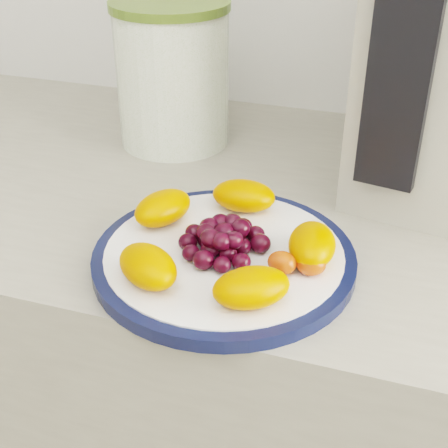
% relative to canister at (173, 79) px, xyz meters
% --- Properties ---
extents(counter, '(3.50, 0.60, 0.90)m').
position_rel_canister_xyz_m(counter, '(0.19, -0.11, -0.55)').
color(counter, gray).
rests_on(counter, floor).
extents(cabinet_face, '(3.48, 0.58, 0.84)m').
position_rel_canister_xyz_m(cabinet_face, '(0.19, -0.11, -0.58)').
color(cabinet_face, '#786149').
rests_on(cabinet_face, floor).
extents(plate_rim, '(0.28, 0.28, 0.01)m').
position_rel_canister_xyz_m(plate_rim, '(0.17, -0.29, -0.09)').
color(plate_rim, '#0B1333').
rests_on(plate_rim, counter).
extents(plate_face, '(0.25, 0.25, 0.02)m').
position_rel_canister_xyz_m(plate_face, '(0.17, -0.29, -0.09)').
color(plate_face, white).
rests_on(plate_face, counter).
extents(canister, '(0.19, 0.19, 0.19)m').
position_rel_canister_xyz_m(canister, '(0.00, 0.00, 0.00)').
color(canister, '#486D10').
rests_on(canister, counter).
extents(canister_lid, '(0.20, 0.20, 0.01)m').
position_rel_canister_xyz_m(canister_lid, '(0.00, 0.00, 0.10)').
color(canister_lid, '#536A25').
rests_on(canister_lid, canister).
extents(appliance_panel, '(0.07, 0.03, 0.29)m').
position_rel_canister_xyz_m(appliance_panel, '(0.32, -0.15, 0.10)').
color(appliance_panel, black).
rests_on(appliance_panel, appliance_body).
extents(fruit_plate, '(0.24, 0.23, 0.04)m').
position_rel_canister_xyz_m(fruit_plate, '(0.17, -0.29, -0.06)').
color(fruit_plate, '#D45F00').
rests_on(fruit_plate, plate_face).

